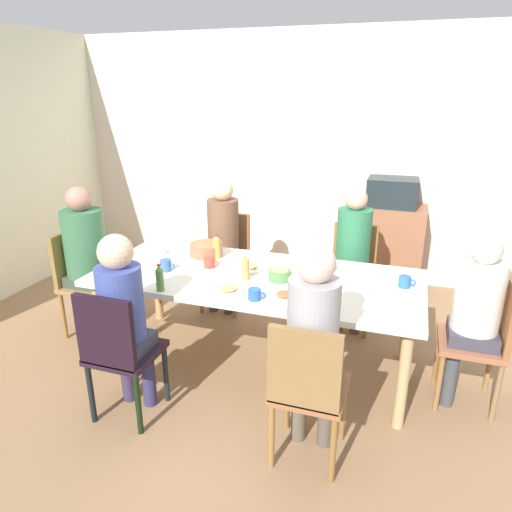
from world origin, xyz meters
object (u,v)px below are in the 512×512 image
at_px(person_4, 313,337).
at_px(cup_0, 255,294).
at_px(person_0, 353,248).
at_px(bottle_0, 320,291).
at_px(chair_3, 81,277).
at_px(person_5, 123,311).
at_px(bowl_1, 280,274).
at_px(plate_1, 229,290).
at_px(bowl_2, 206,248).
at_px(cup_3, 405,282).
at_px(chair_2, 486,336).
at_px(person_1, 223,235).
at_px(bowl_0, 321,265).
at_px(bottle_1, 245,268).
at_px(dining_table, 256,283).
at_px(cup_2, 120,274).
at_px(microwave, 392,192).
at_px(cup_1, 210,262).
at_px(person_3, 86,249).
at_px(chair_4, 307,386).
at_px(plate_2, 249,268).
at_px(plate_0, 285,296).
at_px(side_cabinet, 387,248).
at_px(chair_0, 352,270).
at_px(cup_5, 157,250).
at_px(person_2, 475,307).
at_px(bottle_3, 216,247).
at_px(cup_4, 166,265).
at_px(chair_1, 227,255).
at_px(cup_6, 117,258).
at_px(bottle_2, 160,278).

height_order(person_4, cup_0, person_4).
xyz_separation_m(person_0, bottle_0, (-0.05, -1.20, 0.11)).
distance_m(chair_3, person_5, 1.28).
bearing_deg(bowl_1, plate_1, -131.14).
height_order(bowl_2, cup_0, bowl_2).
relative_size(chair_3, cup_3, 7.74).
bearing_deg(chair_2, chair_3, 180.00).
distance_m(person_1, plate_1, 1.25).
bearing_deg(bowl_0, bottle_1, -143.92).
height_order(dining_table, person_5, person_5).
relative_size(chair_3, cup_2, 8.07).
bearing_deg(person_5, cup_2, 125.84).
distance_m(cup_3, bottle_1, 1.10).
bearing_deg(person_4, microwave, 84.69).
bearing_deg(bowl_2, cup_1, -60.64).
distance_m(person_3, chair_4, 2.27).
bearing_deg(plate_2, plate_0, -46.17).
xyz_separation_m(bowl_1, side_cabinet, (0.64, 1.81, -0.33)).
relative_size(chair_0, cup_1, 7.46).
xyz_separation_m(dining_table, cup_3, (1.03, 0.12, 0.10)).
height_order(chair_2, cup_5, chair_2).
distance_m(person_2, bottle_3, 1.90).
xyz_separation_m(person_3, person_5, (0.88, -0.80, -0.04)).
relative_size(chair_4, person_5, 0.74).
bearing_deg(chair_3, dining_table, 0.00).
bearing_deg(chair_0, cup_4, -140.79).
height_order(chair_0, bottle_1, bottle_1).
xyz_separation_m(dining_table, cup_4, (-0.66, -0.13, 0.11)).
height_order(chair_1, person_2, person_2).
bearing_deg(bottle_0, cup_3, 46.56).
height_order(cup_2, side_cabinet, side_cabinet).
height_order(cup_1, cup_6, cup_6).
distance_m(bottle_0, bottle_1, 0.66).
bearing_deg(dining_table, bottle_3, 150.00).
height_order(cup_0, bottle_2, bottle_2).
distance_m(cup_0, bottle_2, 0.66).
bearing_deg(person_4, chair_2, 39.66).
distance_m(bowl_1, bottle_0, 0.51).
xyz_separation_m(plate_2, cup_4, (-0.58, -0.23, 0.03)).
bearing_deg(chair_0, person_1, -175.62).
relative_size(person_4, plate_1, 6.09).
bearing_deg(cup_0, chair_0, 70.16).
height_order(cup_3, cup_5, cup_5).
xyz_separation_m(person_4, bottle_2, (-1.12, 0.34, 0.05)).
height_order(plate_0, bowl_1, bowl_1).
relative_size(chair_0, chair_1, 1.00).
bearing_deg(cup_3, plate_1, -157.52).
bearing_deg(chair_1, plate_2, -57.72).
bearing_deg(cup_2, plate_2, 32.17).
bearing_deg(person_2, chair_1, 156.54).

